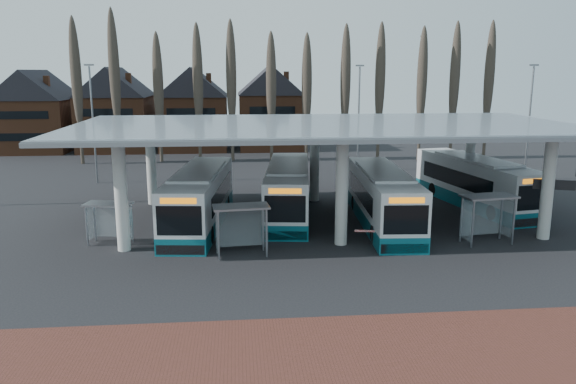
{
  "coord_description": "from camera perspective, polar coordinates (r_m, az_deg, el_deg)",
  "views": [
    {
      "loc": [
        -5.76,
        -27.54,
        9.59
      ],
      "look_at": [
        -2.59,
        7.0,
        2.1
      ],
      "focal_mm": 35.0,
      "sensor_mm": 36.0,
      "label": 1
    }
  ],
  "objects": [
    {
      "name": "poplar_row",
      "position": [
        60.82,
        0.19,
        11.42
      ],
      "size": [
        45.1,
        1.1,
        14.5
      ],
      "color": "#473D33",
      "rests_on": "ground"
    },
    {
      "name": "bus_2",
      "position": [
        36.23,
        9.54,
        -0.63
      ],
      "size": [
        3.49,
        12.81,
        3.52
      ],
      "rotation": [
        0.0,
        0.0,
        -0.06
      ],
      "color": "silver",
      "rests_on": "ground"
    },
    {
      "name": "info_sign_0",
      "position": [
        36.09,
        25.38,
        0.27
      ],
      "size": [
        2.22,
        0.86,
        3.43
      ],
      "rotation": [
        0.0,
        0.0,
        -0.33
      ],
      "color": "black",
      "rests_on": "ground"
    },
    {
      "name": "lamp_post_b",
      "position": [
        54.98,
        7.19,
        7.65
      ],
      "size": [
        0.8,
        0.16,
        10.17
      ],
      "color": "slate",
      "rests_on": "ground"
    },
    {
      "name": "shelter_1",
      "position": [
        29.73,
        -4.81,
        -2.71
      ],
      "size": [
        3.06,
        1.78,
        2.71
      ],
      "rotation": [
        0.0,
        0.0,
        0.11
      ],
      "color": "gray",
      "rests_on": "ground"
    },
    {
      "name": "barrier",
      "position": [
        31.55,
        8.7,
        -4.06
      ],
      "size": [
        2.14,
        0.78,
        1.08
      ],
      "rotation": [
        0.0,
        0.0,
        -0.19
      ],
      "color": "black",
      "rests_on": "ground"
    },
    {
      "name": "lamp_post_c",
      "position": [
        54.24,
        23.3,
        6.7
      ],
      "size": [
        0.8,
        0.16,
        10.17
      ],
      "color": "slate",
      "rests_on": "ground"
    },
    {
      "name": "bus_3",
      "position": [
        42.9,
        18.41,
        0.9
      ],
      "size": [
        4.84,
        12.91,
        3.51
      ],
      "rotation": [
        0.0,
        0.0,
        0.17
      ],
      "color": "silver",
      "rests_on": "ground"
    },
    {
      "name": "ground",
      "position": [
        29.73,
        6.26,
        -6.71
      ],
      "size": [
        140.0,
        140.0,
        0.0
      ],
      "primitive_type": "plane",
      "color": "black",
      "rests_on": "ground"
    },
    {
      "name": "lamp_post_a",
      "position": [
        51.21,
        -19.19,
        6.75
      ],
      "size": [
        0.8,
        0.16,
        10.17
      ],
      "color": "slate",
      "rests_on": "ground"
    },
    {
      "name": "brick_strip",
      "position": [
        19.14,
        13.72,
        -18.22
      ],
      "size": [
        70.0,
        10.0,
        0.03
      ],
      "primitive_type": "cube",
      "color": "#522821",
      "rests_on": "ground"
    },
    {
      "name": "townhouse_row",
      "position": [
        72.33,
        -13.34,
        8.97
      ],
      "size": [
        36.8,
        10.3,
        12.25
      ],
      "color": "brown",
      "rests_on": "ground"
    },
    {
      "name": "bus_0",
      "position": [
        35.99,
        -8.94,
        -0.67
      ],
      "size": [
        4.05,
        12.99,
        3.55
      ],
      "rotation": [
        0.0,
        0.0,
        -0.1
      ],
      "color": "silver",
      "rests_on": "ground"
    },
    {
      "name": "shelter_0",
      "position": [
        33.11,
        -17.66,
        -2.12
      ],
      "size": [
        2.77,
        1.77,
        2.39
      ],
      "rotation": [
        0.0,
        0.0,
        -0.2
      ],
      "color": "gray",
      "rests_on": "ground"
    },
    {
      "name": "shelter_2",
      "position": [
        33.62,
        19.53,
        -1.54
      ],
      "size": [
        3.18,
        1.91,
        2.78
      ],
      "rotation": [
        0.0,
        0.0,
        0.15
      ],
      "color": "gray",
      "rests_on": "ground"
    },
    {
      "name": "bus_1",
      "position": [
        38.05,
        0.01,
        0.13
      ],
      "size": [
        4.15,
        12.78,
        3.49
      ],
      "rotation": [
        0.0,
        0.0,
        -0.12
      ],
      "color": "silver",
      "rests_on": "ground"
    },
    {
      "name": "station_canopy",
      "position": [
        36.21,
        3.96,
        5.96
      ],
      "size": [
        32.0,
        16.0,
        6.34
      ],
      "color": "silver",
      "rests_on": "ground"
    }
  ]
}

